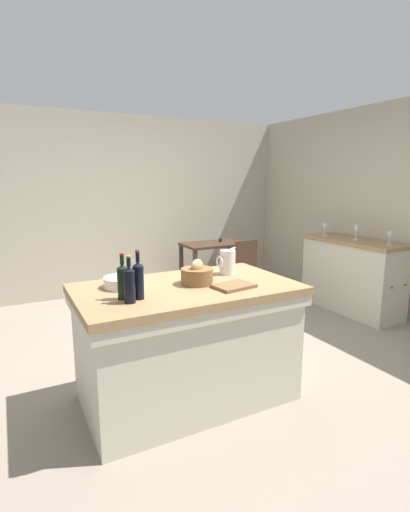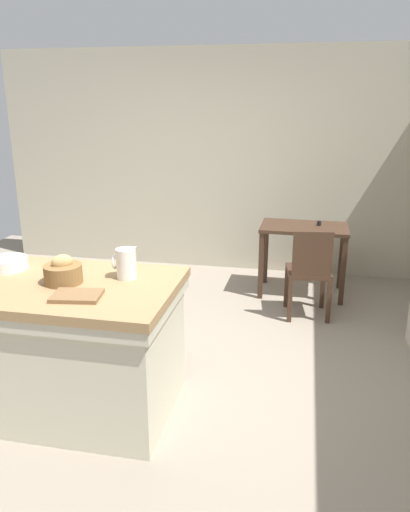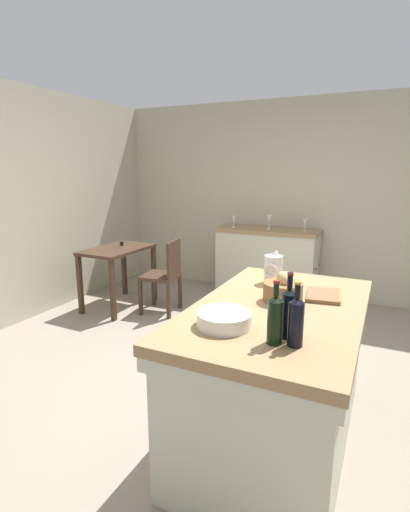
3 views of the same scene
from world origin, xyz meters
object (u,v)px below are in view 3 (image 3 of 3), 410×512
Objects in this scene: pitcher at (273,269)px; bread_basket at (283,291)px; wine_bottle_green at (296,320)px; island_table at (276,370)px; wine_bottle_amber at (275,318)px; side_cabinet at (267,263)px; wine_glass_left at (269,219)px; writing_desk at (118,258)px; wine_bottle_dark at (289,312)px; wine_glass_far_left at (305,223)px; wash_bowl at (224,319)px; cutting_board at (323,295)px; wooden_chair at (165,274)px; wine_glass_middle at (234,219)px.

bread_basket is at bearing -155.70° from pitcher.
island_table is at bearing 22.59° from wine_bottle_green.
side_cabinet is at bearing 16.96° from wine_bottle_amber.
wine_glass_left is at bearing -53.92° from side_cabinet.
writing_desk is 2.81× the size of wine_bottle_dark.
side_cabinet is 0.59m from wine_glass_left.
wine_bottle_amber is at bearing -171.00° from wine_glass_far_left.
wine_glass_left reaches higher than wash_bowl.
writing_desk is 3.79× the size of bread_basket.
wine_bottle_amber is 3.41m from wine_glass_left.
wine_glass_far_left is 0.84× the size of wine_glass_left.
writing_desk is 2.01m from wine_glass_left.
cutting_board is at bearing -7.28° from wine_bottle_amber.
wine_bottle_dark is (-0.50, -0.15, 0.06)m from bread_basket.
wooden_chair is 1.28m from wine_glass_middle.
island_table is at bearing -132.27° from wooden_chair.
island_table is 1.81× the size of wooden_chair.
island_table is 6.71× the size of bread_basket.
wash_bowl is 1.18× the size of bread_basket.
wash_bowl is (-2.00, -2.26, 0.31)m from writing_desk.
side_cabinet is at bearing 126.08° from wine_glass_left.
island_table is 0.71m from pitcher.
wine_bottle_dark is (-3.17, -1.03, 0.57)m from side_cabinet.
cutting_board is (0.70, -0.39, -0.03)m from wash_bowl.
wooden_chair is at bearing 43.32° from wine_bottle_green.
pitcher reaches higher than bread_basket.
wine_bottle_green is (0.02, -0.09, 0.00)m from wine_bottle_amber.
wine_glass_middle is (1.12, -1.09, 0.41)m from writing_desk.
wine_glass_far_left is at bearing 8.59° from bread_basket.
wine_glass_middle is (2.61, 1.34, 0.06)m from bread_basket.
bread_basket is (0.51, -0.17, 0.03)m from wash_bowl.
wine_glass_left reaches higher than writing_desk.
pitcher is 0.78× the size of wine_bottle_green.
pitcher is 2.54m from wine_glass_middle.
wash_bowl is at bearing -175.86° from wine_glass_far_left.
cutting_board is 2.88m from wine_glass_middle.
wine_bottle_green is (-0.07, -0.38, 0.09)m from wash_bowl.
wooden_chair is 2.89× the size of wine_bottle_green.
pitcher is 0.79× the size of wine_bottle_amber.
side_cabinet reaches higher than writing_desk.
wine_bottle_dark reaches higher than writing_desk.
wine_glass_left is (1.19, -1.57, 0.43)m from writing_desk.
side_cabinet is 4.73× the size of wash_bowl.
wash_bowl is at bearing -167.69° from wine_glass_left.
wine_bottle_dark is (-2.06, -1.96, 0.56)m from wooden_chair.
wash_bowl is 1.85× the size of wine_glass_far_left.
wine_glass_far_left is at bearing 9.00° from wine_bottle_amber.
wine_bottle_green reaches higher than pitcher.
writing_desk is 2.96m from cutting_board.
wine_glass_middle is at bearing 32.81° from cutting_board.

